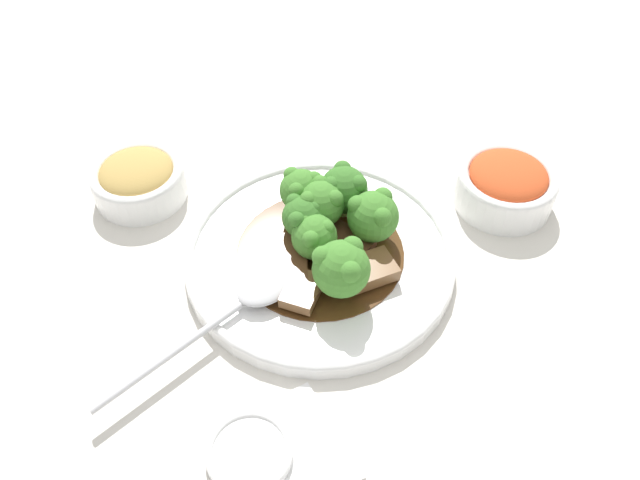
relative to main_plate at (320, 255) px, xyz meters
name	(u,v)px	position (x,y,z in m)	size (l,w,h in m)	color
ground_plane	(320,261)	(0.00, 0.00, -0.01)	(4.00, 4.00, 0.00)	silver
main_plate	(320,255)	(0.00, 0.00, 0.00)	(0.28, 0.28, 0.02)	white
beef_strip_0	(302,291)	(-0.03, 0.05, 0.01)	(0.05, 0.05, 0.01)	brown
beef_strip_1	(342,239)	(-0.01, -0.02, 0.01)	(0.07, 0.05, 0.01)	#56331E
beef_strip_2	(370,270)	(-0.06, -0.01, 0.02)	(0.05, 0.06, 0.01)	brown
beef_strip_3	(287,261)	(0.01, 0.04, 0.02)	(0.08, 0.07, 0.01)	#56331E
broccoli_floret_0	(301,190)	(0.05, -0.02, 0.04)	(0.05, 0.05, 0.06)	#7FA84C
broccoli_floret_1	(341,268)	(-0.05, 0.02, 0.04)	(0.06, 0.06, 0.06)	#7FA84C
broccoli_floret_2	(321,203)	(0.02, -0.02, 0.04)	(0.05, 0.05, 0.06)	#8EB756
broccoli_floret_3	(301,218)	(0.02, 0.00, 0.04)	(0.05, 0.05, 0.05)	#7FA84C
broccoli_floret_4	(373,216)	(-0.02, -0.05, 0.04)	(0.05, 0.05, 0.06)	#8EB756
broccoli_floret_5	(344,189)	(0.02, -0.06, 0.04)	(0.05, 0.05, 0.06)	#8EB756
broccoli_floret_6	(315,237)	(0.00, 0.01, 0.04)	(0.05, 0.05, 0.05)	#8EB756
serving_spoon	(254,292)	(0.00, 0.09, 0.02)	(0.05, 0.23, 0.01)	silver
side_bowl_kimchi	(506,184)	(-0.08, -0.21, 0.02)	(0.11, 0.11, 0.06)	white
side_bowl_appetizer	(138,179)	(0.22, 0.08, 0.01)	(0.11, 0.11, 0.05)	white
sauce_dish	(249,453)	(-0.11, 0.19, 0.00)	(0.07, 0.07, 0.01)	white
paper_napkin	(290,451)	(-0.13, 0.16, -0.01)	(0.12, 0.11, 0.01)	white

